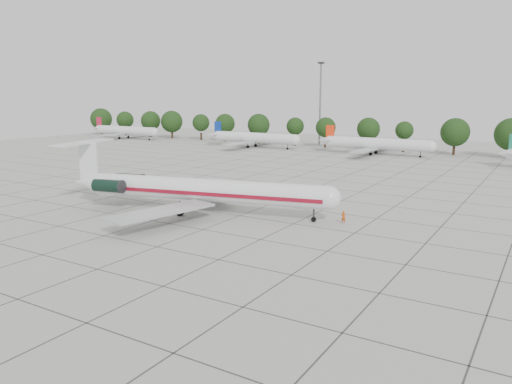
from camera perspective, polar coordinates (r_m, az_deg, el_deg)
ground at (r=66.17m, az=-1.87°, el=-2.73°), size 260.00×260.00×0.00m
apron_joints at (r=78.83m, az=4.11°, el=-0.48°), size 170.00×170.00×0.02m
main_airliner at (r=68.00m, az=-7.41°, el=0.36°), size 38.73×30.00×9.19m
ground_crew at (r=63.12m, az=9.96°, el=-2.84°), size 0.60×0.41×1.59m
bg_airliner_a at (r=185.03m, az=-14.73°, el=6.79°), size 28.24×27.20×7.40m
bg_airliner_b at (r=149.91m, az=-0.24°, el=6.21°), size 28.24×27.20×7.40m
bg_airliner_c at (r=135.43m, az=13.62°, el=5.37°), size 28.24×27.20×7.40m
tree_line at (r=146.75m, az=12.73°, el=7.03°), size 249.86×8.44×10.22m
floodlight_mast at (r=159.64m, az=7.36°, el=10.51°), size 1.60×1.60×25.45m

